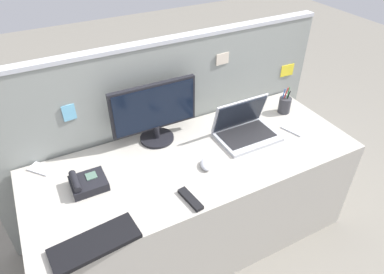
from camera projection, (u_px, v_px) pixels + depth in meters
ground_plane at (195, 234)px, 2.41m from camera, size 10.00×10.00×0.00m
desk at (196, 200)px, 2.20m from camera, size 1.94×0.76×0.70m
cubicle_divider at (167, 130)px, 2.33m from camera, size 2.24×0.08×1.27m
desktop_monitor at (155, 111)px, 2.03m from camera, size 0.53×0.21×0.38m
laptop at (244, 128)px, 2.15m from camera, size 0.37×0.27×0.23m
desk_phone at (87, 183)px, 1.79m from camera, size 0.18×0.16×0.08m
keyboard_main at (95, 243)px, 1.51m from camera, size 0.40×0.19×0.02m
computer_mouse_right_hand at (206, 165)px, 1.92m from camera, size 0.09×0.11×0.03m
pen_cup at (285, 105)px, 2.37m from camera, size 0.08×0.08×0.19m
cell_phone_white_slab at (41, 169)px, 1.91m from camera, size 0.14×0.15×0.01m
cell_phone_silver_slab at (293, 130)px, 2.22m from camera, size 0.11×0.16×0.01m
tv_remote at (190, 199)px, 1.72m from camera, size 0.07×0.17×0.02m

